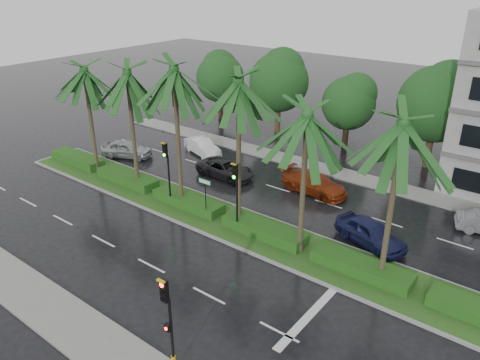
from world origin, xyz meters
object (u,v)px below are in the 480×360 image
Objects in this scene: car_red at (314,183)px; car_silver at (127,149)px; car_blue at (371,233)px; car_white at (202,147)px; signal_near at (169,322)px; street_sign at (205,189)px; signal_median_left at (167,165)px; car_darkgrey at (226,169)px.

car_silver is at bearing 107.53° from car_red.
car_blue is at bearing -119.44° from car_red.
car_blue is at bearing -87.97° from car_white.
car_blue is (2.17, 13.39, -1.77)m from signal_near.
signal_near is at bearing -123.21° from car_white.
car_white is (-7.70, 8.28, -1.46)m from street_sign.
car_red is (6.37, 7.66, -2.30)m from signal_median_left.
car_red is at bearing -76.37° from car_white.
car_darkgrey is at bearing 108.96° from car_red.
car_darkgrey is at bearing 118.78° from street_sign.
car_silver is 15.96m from car_red.
signal_median_left is 3.13m from street_sign.
signal_near is at bearing -150.06° from car_silver.
signal_median_left is at bearing -176.53° from street_sign.
signal_near reaches higher than car_darkgrey.
car_blue is (21.37, -0.46, 0.03)m from car_silver.
street_sign reaches higher than car_white.
car_darkgrey is at bearing 98.15° from car_blue.
car_silver is at bearing 161.96° from street_sign.
street_sign is 0.65× the size of car_white.
car_darkgrey is (-0.20, 6.01, -2.36)m from signal_median_left.
car_red reaches higher than car_white.
car_white is (-14.70, 18.15, -1.84)m from signal_near.
signal_near is at bearing -44.09° from signal_median_left.
car_white is 17.53m from car_blue.
signal_near is 1.05× the size of car_silver.
car_darkgrey is 1.06× the size of car_blue.
car_blue is at bearing 16.92° from signal_median_left.
car_darkgrey is (-3.20, 5.83, -1.49)m from street_sign.
car_red is at bearing -101.58° from car_silver.
street_sign is 9.92m from car_blue.
car_red is at bearing 74.41° from car_blue.
signal_median_left reaches higher than signal_near.
car_red is (15.57, 3.50, -0.01)m from car_silver.
car_white is (-4.70, 8.46, -2.34)m from signal_median_left.
car_blue is (12.17, 3.70, -2.26)m from signal_median_left.
street_sign is at bearing 3.47° from signal_median_left.
signal_near is at bearing -163.32° from car_red.
signal_near is at bearing -146.10° from car_darkgrey.
car_silver is at bearing 102.51° from car_darkgrey.
car_silver is 21.38m from car_blue.
signal_median_left is 1.01× the size of car_blue.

